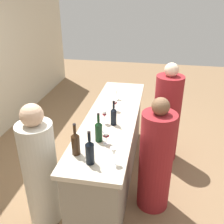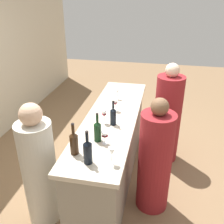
{
  "view_description": "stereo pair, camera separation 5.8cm",
  "coord_description": "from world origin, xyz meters",
  "px_view_note": "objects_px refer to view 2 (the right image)",
  "views": [
    {
      "loc": [
        -2.85,
        -0.53,
        2.43
      ],
      "look_at": [
        0.0,
        0.0,
        1.0
      ],
      "focal_mm": 41.07,
      "sensor_mm": 36.0,
      "label": 1
    },
    {
      "loc": [
        -2.83,
        -0.59,
        2.43
      ],
      "look_at": [
        0.0,
        0.0,
        1.0
      ],
      "focal_mm": 41.07,
      "sensor_mm": 36.0,
      "label": 2
    }
  ],
  "objects_px": {
    "wine_glass_near_left": "(112,152)",
    "person_center_guest": "(155,161)",
    "wine_bottle_center_dark_green": "(98,131)",
    "person_left_guest": "(167,118)",
    "person_right_guest": "(39,170)",
    "wine_bottle_second_right_near_black": "(113,116)",
    "wine_glass_far_left": "(117,92)",
    "wine_bottle_leftmost_near_black": "(88,151)",
    "wine_glass_far_center": "(104,114)",
    "wine_glass_near_center": "(105,135)",
    "wine_bottle_second_left_amber_brown": "(74,142)",
    "wine_glass_near_right": "(115,103)"
  },
  "relations": [
    {
      "from": "wine_bottle_second_right_near_black",
      "to": "person_left_guest",
      "type": "distance_m",
      "value": 1.1
    },
    {
      "from": "wine_glass_near_right",
      "to": "wine_bottle_second_left_amber_brown",
      "type": "bearing_deg",
      "value": 168.64
    },
    {
      "from": "wine_glass_near_left",
      "to": "person_center_guest",
      "type": "distance_m",
      "value": 0.78
    },
    {
      "from": "wine_bottle_second_right_near_black",
      "to": "wine_glass_far_center",
      "type": "xyz_separation_m",
      "value": [
        0.01,
        0.11,
        0.0
      ]
    },
    {
      "from": "wine_glass_near_center",
      "to": "wine_glass_near_left",
      "type": "bearing_deg",
      "value": -156.03
    },
    {
      "from": "wine_bottle_second_left_amber_brown",
      "to": "wine_bottle_center_dark_green",
      "type": "height_order",
      "value": "wine_bottle_second_left_amber_brown"
    },
    {
      "from": "person_center_guest",
      "to": "person_right_guest",
      "type": "xyz_separation_m",
      "value": [
        -0.43,
        1.2,
        0.01
      ]
    },
    {
      "from": "wine_glass_near_right",
      "to": "wine_bottle_second_right_near_black",
      "type": "bearing_deg",
      "value": -172.72
    },
    {
      "from": "wine_bottle_leftmost_near_black",
      "to": "wine_glass_near_center",
      "type": "bearing_deg",
      "value": -12.94
    },
    {
      "from": "wine_bottle_leftmost_near_black",
      "to": "wine_glass_far_left",
      "type": "xyz_separation_m",
      "value": [
        1.53,
        0.01,
        -0.02
      ]
    },
    {
      "from": "person_left_guest",
      "to": "person_center_guest",
      "type": "xyz_separation_m",
      "value": [
        -1.02,
        0.12,
        -0.04
      ]
    },
    {
      "from": "wine_glass_near_center",
      "to": "person_left_guest",
      "type": "xyz_separation_m",
      "value": [
        1.23,
        -0.65,
        -0.36
      ]
    },
    {
      "from": "wine_bottle_leftmost_near_black",
      "to": "wine_glass_far_center",
      "type": "height_order",
      "value": "wine_bottle_leftmost_near_black"
    },
    {
      "from": "person_right_guest",
      "to": "wine_glass_near_center",
      "type": "bearing_deg",
      "value": 25.74
    },
    {
      "from": "wine_bottle_second_right_near_black",
      "to": "wine_glass_near_left",
      "type": "height_order",
      "value": "wine_bottle_second_right_near_black"
    },
    {
      "from": "wine_glass_far_left",
      "to": "wine_bottle_leftmost_near_black",
      "type": "bearing_deg",
      "value": -179.45
    },
    {
      "from": "wine_bottle_second_left_amber_brown",
      "to": "person_right_guest",
      "type": "distance_m",
      "value": 0.59
    },
    {
      "from": "wine_bottle_second_left_amber_brown",
      "to": "person_left_guest",
      "type": "distance_m",
      "value": 1.76
    },
    {
      "from": "wine_glass_near_right",
      "to": "person_right_guest",
      "type": "distance_m",
      "value": 1.25
    },
    {
      "from": "person_center_guest",
      "to": "wine_glass_near_left",
      "type": "bearing_deg",
      "value": 47.26
    },
    {
      "from": "person_right_guest",
      "to": "wine_glass_far_left",
      "type": "bearing_deg",
      "value": 75.21
    },
    {
      "from": "wine_glass_near_right",
      "to": "person_center_guest",
      "type": "distance_m",
      "value": 0.91
    },
    {
      "from": "wine_glass_near_right",
      "to": "person_right_guest",
      "type": "height_order",
      "value": "person_right_guest"
    },
    {
      "from": "wine_glass_near_left",
      "to": "wine_glass_near_right",
      "type": "distance_m",
      "value": 1.11
    },
    {
      "from": "wine_bottle_second_left_amber_brown",
      "to": "wine_bottle_second_right_near_black",
      "type": "relative_size",
      "value": 1.1
    },
    {
      "from": "wine_glass_far_left",
      "to": "wine_glass_near_center",
      "type": "bearing_deg",
      "value": -175.47
    },
    {
      "from": "wine_glass_far_center",
      "to": "person_left_guest",
      "type": "relative_size",
      "value": 0.11
    },
    {
      "from": "wine_bottle_second_left_amber_brown",
      "to": "person_center_guest",
      "type": "bearing_deg",
      "value": -60.49
    },
    {
      "from": "wine_glass_near_center",
      "to": "wine_bottle_center_dark_green",
      "type": "bearing_deg",
      "value": 65.12
    },
    {
      "from": "wine_glass_near_right",
      "to": "person_left_guest",
      "type": "bearing_deg",
      "value": -57.75
    },
    {
      "from": "wine_glass_near_center",
      "to": "person_right_guest",
      "type": "height_order",
      "value": "person_right_guest"
    },
    {
      "from": "wine_bottle_second_right_near_black",
      "to": "person_right_guest",
      "type": "xyz_separation_m",
      "value": [
        -0.64,
        0.67,
        -0.4
      ]
    },
    {
      "from": "wine_bottle_second_right_near_black",
      "to": "wine_glass_near_right",
      "type": "bearing_deg",
      "value": 7.28
    },
    {
      "from": "wine_bottle_second_right_near_black",
      "to": "wine_glass_far_left",
      "type": "xyz_separation_m",
      "value": [
        0.76,
        0.1,
        -0.01
      ]
    },
    {
      "from": "wine_bottle_leftmost_near_black",
      "to": "person_right_guest",
      "type": "distance_m",
      "value": 0.73
    },
    {
      "from": "wine_bottle_center_dark_green",
      "to": "person_center_guest",
      "type": "distance_m",
      "value": 0.77
    },
    {
      "from": "wine_bottle_center_dark_green",
      "to": "wine_glass_near_center",
      "type": "relative_size",
      "value": 2.24
    },
    {
      "from": "wine_bottle_second_right_near_black",
      "to": "person_right_guest",
      "type": "bearing_deg",
      "value": 133.65
    },
    {
      "from": "wine_bottle_center_dark_green",
      "to": "person_center_guest",
      "type": "xyz_separation_m",
      "value": [
        0.17,
        -0.61,
        -0.42
      ]
    },
    {
      "from": "wine_bottle_center_dark_green",
      "to": "wine_glass_near_left",
      "type": "height_order",
      "value": "wine_bottle_center_dark_green"
    },
    {
      "from": "wine_bottle_second_right_near_black",
      "to": "wine_glass_far_left",
      "type": "height_order",
      "value": "wine_bottle_second_right_near_black"
    },
    {
      "from": "wine_glass_far_left",
      "to": "wine_glass_far_center",
      "type": "height_order",
      "value": "wine_glass_far_center"
    },
    {
      "from": "wine_bottle_second_left_amber_brown",
      "to": "wine_glass_far_center",
      "type": "distance_m",
      "value": 0.68
    },
    {
      "from": "wine_bottle_center_dark_green",
      "to": "person_center_guest",
      "type": "bearing_deg",
      "value": -74.51
    },
    {
      "from": "person_right_guest",
      "to": "wine_glass_near_right",
      "type": "bearing_deg",
      "value": 65.83
    },
    {
      "from": "wine_glass_far_center",
      "to": "person_right_guest",
      "type": "height_order",
      "value": "person_right_guest"
    },
    {
      "from": "wine_glass_near_left",
      "to": "person_left_guest",
      "type": "relative_size",
      "value": 0.11
    },
    {
      "from": "person_left_guest",
      "to": "person_right_guest",
      "type": "distance_m",
      "value": 1.96
    },
    {
      "from": "wine_glass_near_center",
      "to": "wine_bottle_leftmost_near_black",
      "type": "bearing_deg",
      "value": 167.06
    },
    {
      "from": "wine_bottle_second_right_near_black",
      "to": "wine_glass_near_right",
      "type": "height_order",
      "value": "wine_bottle_second_right_near_black"
    }
  ]
}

